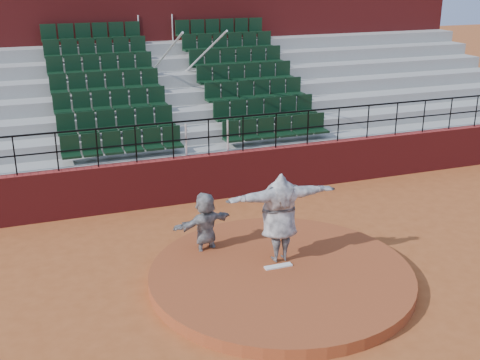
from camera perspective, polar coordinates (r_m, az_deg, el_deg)
name	(u,v)px	position (r m, az deg, el deg)	size (l,w,h in m)	color
ground	(281,281)	(12.79, 3.89, -9.50)	(90.00, 90.00, 0.00)	#A55125
pitchers_mound	(281,275)	(12.73, 3.91, -9.01)	(5.50, 5.50, 0.25)	#974321
pitching_rubber	(278,266)	(12.79, 3.65, -8.16)	(0.60, 0.15, 0.03)	white
boundary_wall	(209,177)	(16.81, -2.92, 0.30)	(24.00, 0.30, 1.30)	maroon
wall_railing	(209,129)	(16.40, -3.00, 4.85)	(24.04, 0.05, 1.03)	black
seating_deck	(176,119)	(19.96, -6.09, 5.73)	(24.00, 5.97, 4.63)	#9A9A94
press_box_facade	(148,41)	(23.39, -8.73, 12.93)	(24.00, 3.00, 7.10)	maroon
pitcher	(279,217)	(12.69, 3.76, -3.54)	(2.42, 0.66, 1.97)	black
fielder	(205,226)	(13.36, -3.32, -4.39)	(1.46, 0.46, 1.57)	black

